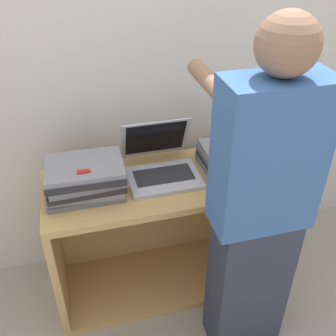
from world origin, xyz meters
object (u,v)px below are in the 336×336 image
laptop_open (161,164)px  laptop_stack_right (237,158)px  laptop_stack_left (85,178)px  person (258,214)px

laptop_open → laptop_stack_right: (0.39, -0.06, 0.01)m
laptop_stack_left → person: bearing=-33.4°
laptop_open → laptop_stack_left: (-0.38, -0.06, 0.03)m
laptop_stack_left → laptop_stack_right: bearing=0.0°
laptop_stack_left → laptop_stack_right: (0.77, 0.00, -0.01)m
laptop_stack_right → person: bearing=-102.3°
laptop_open → laptop_stack_right: laptop_open is taller
person → laptop_stack_left: bearing=146.6°
laptop_stack_left → person: 0.81m
laptop_stack_right → laptop_open: bearing=170.6°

